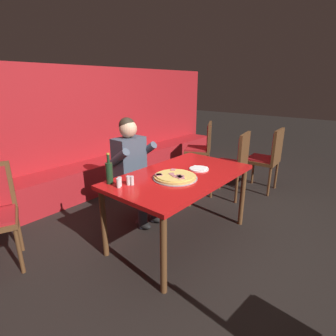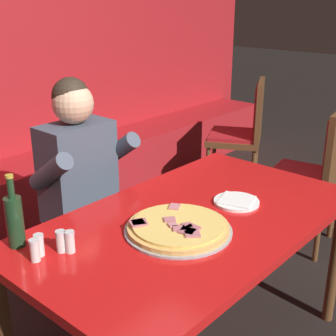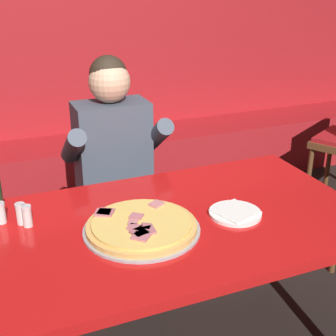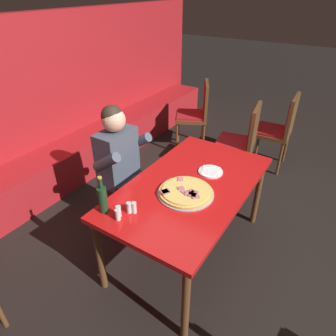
{
  "view_description": "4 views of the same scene",
  "coord_description": "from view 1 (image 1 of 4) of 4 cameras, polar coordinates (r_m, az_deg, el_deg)",
  "views": [
    {
      "loc": [
        -2.04,
        -1.53,
        1.66
      ],
      "look_at": [
        -0.07,
        0.11,
        0.82
      ],
      "focal_mm": 28.0,
      "sensor_mm": 36.0,
      "label": 1
    },
    {
      "loc": [
        -1.43,
        -1.12,
        1.67
      ],
      "look_at": [
        0.02,
        0.16,
        0.94
      ],
      "focal_mm": 50.0,
      "sensor_mm": 36.0,
      "label": 2
    },
    {
      "loc": [
        -0.63,
        -1.48,
        1.65
      ],
      "look_at": [
        0.0,
        0.04,
        0.96
      ],
      "focal_mm": 50.0,
      "sensor_mm": 36.0,
      "label": 3
    },
    {
      "loc": [
        -1.78,
        -0.93,
        2.15
      ],
      "look_at": [
        -0.07,
        0.17,
        0.89
      ],
      "focal_mm": 32.0,
      "sensor_mm": 36.0,
      "label": 4
    }
  ],
  "objects": [
    {
      "name": "dining_chair_near_left",
      "position": [
        4.74,
        7.48,
        4.88
      ],
      "size": [
        0.6,
        0.6,
        1.0
      ],
      "color": "brown",
      "rests_on": "ground_plane"
    },
    {
      "name": "dining_chair_by_booth",
      "position": [
        4.34,
        21.0,
        2.56
      ],
      "size": [
        0.47,
        0.47,
        1.0
      ],
      "color": "brown",
      "rests_on": "ground_plane"
    },
    {
      "name": "ground_plane",
      "position": [
        3.04,
        2.55,
        -14.88
      ],
      "size": [
        24.0,
        24.0,
        0.0
      ],
      "primitive_type": "plane",
      "color": "black"
    },
    {
      "name": "dining_chair_far_left",
      "position": [
        3.94,
        14.33,
        1.59
      ],
      "size": [
        0.51,
        0.51,
        0.98
      ],
      "color": "brown",
      "rests_on": "ground_plane"
    },
    {
      "name": "booth_wall_panel",
      "position": [
        4.29,
        -21.23,
        7.44
      ],
      "size": [
        6.8,
        0.16,
        1.9
      ],
      "primitive_type": "cube",
      "color": "#A3191E",
      "rests_on": "ground_plane"
    },
    {
      "name": "pizza",
      "position": [
        2.58,
        1.54,
        -1.91
      ],
      "size": [
        0.44,
        0.44,
        0.05
      ],
      "color": "#9E9EA3",
      "rests_on": "main_dining_table"
    },
    {
      "name": "booth_bench",
      "position": [
        4.21,
        -17.97,
        -2.61
      ],
      "size": [
        6.46,
        0.48,
        0.46
      ],
      "primitive_type": "cube",
      "color": "#A3191E",
      "rests_on": "ground_plane"
    },
    {
      "name": "main_dining_table",
      "position": [
        2.73,
        2.75,
        -2.8
      ],
      "size": [
        1.56,
        0.89,
        0.75
      ],
      "color": "brown",
      "rests_on": "ground_plane"
    },
    {
      "name": "diner_seated_blue_shirt",
      "position": [
        3.15,
        -7.31,
        0.4
      ],
      "size": [
        0.53,
        0.53,
        1.27
      ],
      "color": "black",
      "rests_on": "ground_plane"
    },
    {
      "name": "shaker_black_pepper",
      "position": [
        2.42,
        -10.46,
        -3.03
      ],
      "size": [
        0.04,
        0.04,
        0.09
      ],
      "color": "silver",
      "rests_on": "main_dining_table"
    },
    {
      "name": "shaker_oregano",
      "position": [
        2.43,
        -7.85,
        -2.81
      ],
      "size": [
        0.04,
        0.04,
        0.09
      ],
      "color": "silver",
      "rests_on": "main_dining_table"
    },
    {
      "name": "plate_white_paper",
      "position": [
        2.87,
        6.76,
        -0.16
      ],
      "size": [
        0.21,
        0.21,
        0.02
      ],
      "color": "white",
      "rests_on": "main_dining_table"
    },
    {
      "name": "shaker_parmesan",
      "position": [
        2.44,
        -8.64,
        -2.78
      ],
      "size": [
        0.04,
        0.04,
        0.09
      ],
      "color": "silver",
      "rests_on": "main_dining_table"
    },
    {
      "name": "shaker_red_pepper_flakes",
      "position": [
        2.39,
        -10.74,
        -3.34
      ],
      "size": [
        0.04,
        0.04,
        0.09
      ],
      "color": "silver",
      "rests_on": "main_dining_table"
    },
    {
      "name": "beer_bottle",
      "position": [
        2.49,
        -12.68,
        -0.89
      ],
      "size": [
        0.07,
        0.07,
        0.29
      ],
      "color": "#19381E",
      "rests_on": "main_dining_table"
    }
  ]
}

